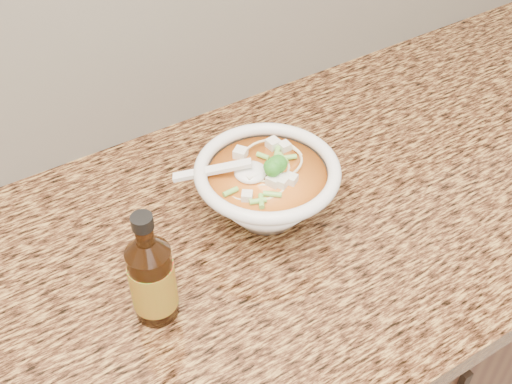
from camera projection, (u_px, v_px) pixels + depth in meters
counter_slab at (36, 339)px, 0.87m from camera, size 4.00×0.68×0.04m
soup_bowl at (267, 190)px, 0.98m from camera, size 0.24×0.22×0.12m
hot_sauce_bottle at (152, 279)px, 0.83m from camera, size 0.07×0.07×0.18m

